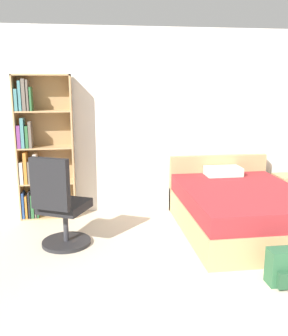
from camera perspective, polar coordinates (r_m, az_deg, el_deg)
wall_back at (r=5.52m, az=5.38°, el=7.12°), size 9.00×0.06×2.60m
bookshelf at (r=5.28m, az=-15.84°, el=2.78°), size 0.75×0.28×1.96m
bed at (r=4.91m, az=14.36°, el=-6.00°), size 1.45×1.93×0.81m
office_chair at (r=4.32m, az=-12.63°, el=-5.94°), size 0.66×0.71×1.08m
backpack_green at (r=3.83m, az=20.90°, el=-14.01°), size 0.35×0.23×0.35m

